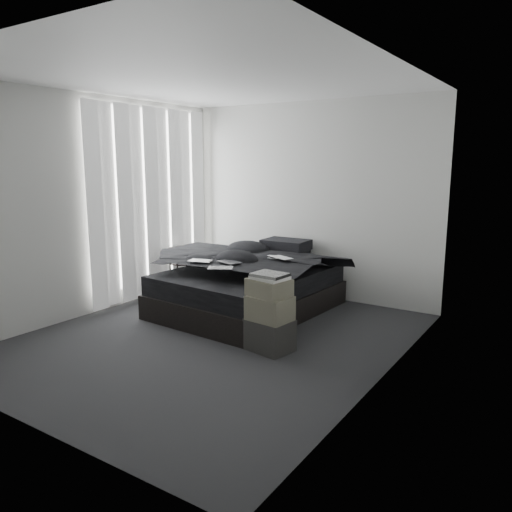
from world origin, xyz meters
The scene contains 25 objects.
floor centered at (0.00, 0.00, 0.00)m, with size 3.60×4.20×0.01m, color #29292B.
ceiling centered at (0.00, 0.00, 2.60)m, with size 3.60×4.20×0.01m, color white.
wall_back centered at (0.00, 2.10, 1.30)m, with size 3.60×0.01×2.60m, color silver.
wall_front centered at (0.00, -2.10, 1.30)m, with size 3.60×0.01×2.60m, color silver.
wall_left centered at (-1.80, 0.00, 1.30)m, with size 0.01×4.20×2.60m, color silver.
wall_right centered at (1.80, 0.00, 1.30)m, with size 0.01×4.20×2.60m, color silver.
window_left centered at (-1.78, 0.90, 1.35)m, with size 0.02×2.00×2.30m, color white.
curtain_left centered at (-1.73, 0.90, 1.28)m, with size 0.06×2.12×2.48m, color white.
bed centered at (-0.26, 1.02, 0.14)m, with size 1.60×2.12×0.29m, color black.
mattress centered at (-0.26, 1.02, 0.40)m, with size 1.54×2.05×0.23m, color black.
duvet centered at (-0.26, 0.97, 0.64)m, with size 1.56×1.81×0.25m, color black.
pillow_lower centered at (-0.26, 1.84, 0.59)m, with size 0.64×0.43×0.14m, color black.
pillow_upper centered at (-0.19, 1.82, 0.72)m, with size 0.60×0.41×0.13m, color black.
laptop centered at (0.13, 1.04, 0.77)m, with size 0.34×0.22×0.03m, color silver.
comic_a centered at (-0.56, 0.47, 0.76)m, with size 0.27×0.17×0.01m, color black.
comic_b centered at (-0.24, 0.61, 0.77)m, with size 0.27×0.17×0.01m, color black.
comic_c centered at (-0.13, 0.29, 0.78)m, with size 0.27×0.17×0.01m, color black.
side_stand centered at (-1.56, 1.28, 0.31)m, with size 0.34×0.34×0.62m, color black.
papers centered at (-1.56, 1.26, 0.63)m, with size 0.24×0.18×0.01m, color white.
floor_books centered at (-1.13, 0.49, 0.07)m, with size 0.14×0.20×0.14m, color black.
box_lower centered at (0.66, 0.04, 0.16)m, with size 0.42×0.33×0.31m, color #242424.
box_mid centered at (0.67, 0.03, 0.43)m, with size 0.39×0.31×0.24m, color #635F4E.
box_upper centered at (0.65, 0.04, 0.63)m, with size 0.38×0.30×0.17m, color #635F4E.
art_book_white centered at (0.66, 0.04, 0.73)m, with size 0.32×0.26×0.03m, color silver.
art_book_snake centered at (0.67, 0.03, 0.76)m, with size 0.31×0.25×0.03m, color silver.
Camera 1 is at (3.09, -3.92, 1.83)m, focal length 35.00 mm.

